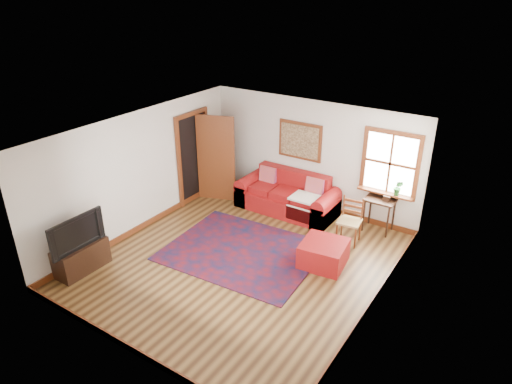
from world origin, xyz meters
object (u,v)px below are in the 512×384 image
Objects in this scene: red_ottoman at (324,253)px; ladder_back_chair at (350,219)px; media_cabinet at (81,257)px; side_table at (380,204)px; red_leather_sofa at (288,198)px.

red_ottoman is 0.84× the size of ladder_back_chair.
media_cabinet is (-3.58, -2.56, 0.04)m from red_ottoman.
media_cabinet is (-3.98, -4.33, -0.34)m from side_table.
red_ottoman is at bearing 35.62° from media_cabinet.
side_table reaches higher than red_ottoman.
red_leather_sofa is 1.79m from ladder_back_chair.
red_leather_sofa is 4.54m from media_cabinet.
red_leather_sofa is 2.88× the size of red_ottoman.
red_ottoman is at bearing -93.75° from ladder_back_chair.
side_table is 0.81m from ladder_back_chair.
red_leather_sofa is at bearing 64.72° from media_cabinet.
red_leather_sofa is 3.11× the size of side_table.
side_table is (0.40, 1.77, 0.38)m from red_ottoman.
ladder_back_chair is (0.07, 1.03, 0.28)m from red_ottoman.
ladder_back_chair is at bearing 79.22° from red_ottoman.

